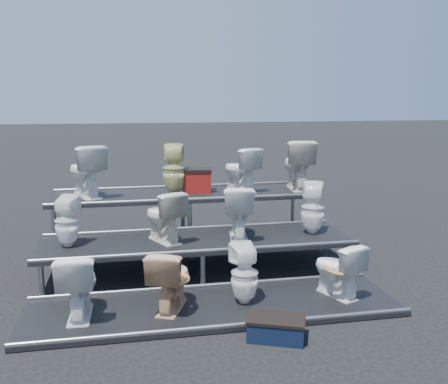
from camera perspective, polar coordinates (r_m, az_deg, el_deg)
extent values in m
plane|color=black|center=(7.01, -3.04, -9.03)|extent=(80.00, 80.00, 0.00)
cube|color=black|center=(5.81, -1.17, -13.05)|extent=(4.20, 1.20, 0.06)
cube|color=black|center=(6.94, -3.05, -7.24)|extent=(4.20, 1.20, 0.46)
cube|color=black|center=(8.12, -4.37, -3.09)|extent=(4.20, 1.20, 0.86)
imported|color=white|center=(5.61, -16.35, -10.05)|extent=(0.42, 0.72, 0.72)
imported|color=tan|center=(5.61, -6.14, -9.83)|extent=(0.61, 0.78, 0.70)
imported|color=white|center=(5.73, 2.37, -9.30)|extent=(0.35, 0.35, 0.70)
imported|color=white|center=(6.09, 12.80, -8.57)|extent=(0.57, 0.73, 0.65)
imported|color=white|center=(6.77, -17.54, -3.21)|extent=(0.39, 0.39, 0.68)
imported|color=silver|center=(6.73, -6.93, -2.75)|extent=(0.64, 0.78, 0.70)
imported|color=white|center=(6.88, 1.63, -2.22)|extent=(0.53, 0.78, 0.74)
imported|color=white|center=(7.19, 10.12, -1.80)|extent=(0.43, 0.44, 0.74)
imported|color=white|center=(7.94, -15.55, 2.34)|extent=(0.73, 0.90, 0.81)
imported|color=#CCCB83|center=(7.95, -5.76, 2.64)|extent=(0.39, 0.40, 0.79)
imported|color=white|center=(8.12, 1.89, 2.61)|extent=(0.64, 0.81, 0.72)
imported|color=silver|center=(8.39, 8.40, 3.14)|extent=(0.56, 0.86, 0.83)
cube|color=maroon|center=(8.11, -3.11, 1.20)|extent=(0.51, 0.43, 0.33)
cube|color=black|center=(5.18, 5.98, -15.35)|extent=(0.64, 0.52, 0.20)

